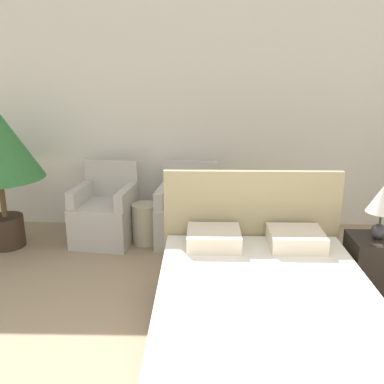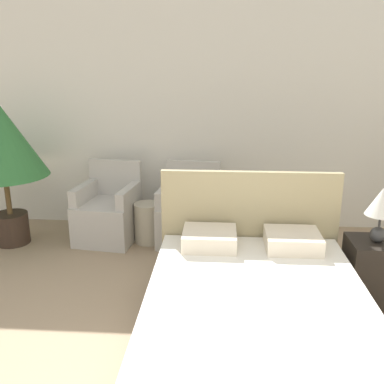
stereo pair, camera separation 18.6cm
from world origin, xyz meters
name	(u,v)px [view 1 (the left image)]	position (x,y,z in m)	size (l,w,h in m)	color
wall_back	(208,112)	(0.00, 3.92, 1.45)	(10.00, 0.06, 2.90)	silver
bed	(265,319)	(0.38, 1.26, 0.29)	(1.58, 2.15, 1.12)	#4C4238
armchair_near_window_left	(105,217)	(-1.20, 3.29, 0.30)	(0.73, 0.75, 0.91)	#B7B2A8
armchair_near_window_right	(187,217)	(-0.24, 3.29, 0.30)	(0.72, 0.74, 0.91)	#B7B2A8
nightstand	(375,268)	(1.46, 2.06, 0.29)	(0.47, 0.41, 0.58)	black
table_lamp	(383,203)	(1.44, 2.04, 0.90)	(0.26, 0.26, 0.48)	#333333
side_table	(146,224)	(-0.72, 3.25, 0.24)	(0.31, 0.31, 0.47)	#B7AD93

